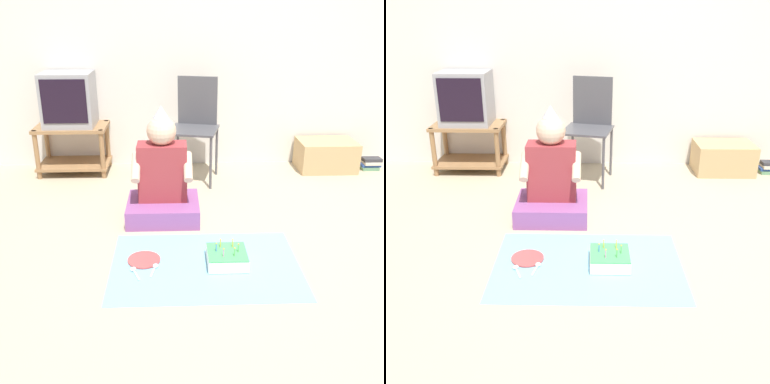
# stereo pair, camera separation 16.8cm
# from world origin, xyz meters

# --- Properties ---
(ground_plane) EXTENTS (16.00, 16.00, 0.00)m
(ground_plane) POSITION_xyz_m (0.00, 0.00, 0.00)
(ground_plane) COLOR tan
(wall_back) EXTENTS (6.40, 0.06, 2.55)m
(wall_back) POSITION_xyz_m (0.00, 2.20, 1.27)
(wall_back) COLOR silver
(wall_back) RESTS_ON ground_plane
(tv_stand) EXTENTS (0.66, 0.43, 0.46)m
(tv_stand) POSITION_xyz_m (-1.45, 1.95, 0.27)
(tv_stand) COLOR #997047
(tv_stand) RESTS_ON ground_plane
(tv) EXTENTS (0.45, 0.39, 0.49)m
(tv) POSITION_xyz_m (-1.45, 1.96, 0.70)
(tv) COLOR #99999E
(tv) RESTS_ON tv_stand
(folding_chair) EXTENTS (0.49, 0.49, 0.91)m
(folding_chair) POSITION_xyz_m (-0.29, 1.77, 0.53)
(folding_chair) COLOR #4C4C51
(folding_chair) RESTS_ON ground_plane
(cardboard_box_stack) EXTENTS (0.54, 0.39, 0.29)m
(cardboard_box_stack) POSITION_xyz_m (0.99, 1.94, 0.14)
(cardboard_box_stack) COLOR tan
(cardboard_box_stack) RESTS_ON ground_plane
(book_pile) EXTENTS (0.20, 0.15, 0.11)m
(book_pile) POSITION_xyz_m (1.44, 1.92, 0.06)
(book_pile) COLOR #60936B
(book_pile) RESTS_ON ground_plane
(person_seated) EXTENTS (0.53, 0.46, 0.85)m
(person_seated) POSITION_xyz_m (-0.58, 0.91, 0.28)
(person_seated) COLOR #8C4C8C
(person_seated) RESTS_ON ground_plane
(party_cloth) EXTENTS (1.16, 0.81, 0.01)m
(party_cloth) POSITION_xyz_m (-0.30, 0.19, 0.00)
(party_cloth) COLOR #7FC6E0
(party_cloth) RESTS_ON ground_plane
(birthday_cake) EXTENTS (0.25, 0.25, 0.14)m
(birthday_cake) POSITION_xyz_m (-0.17, 0.20, 0.05)
(birthday_cake) COLOR white
(birthday_cake) RESTS_ON party_cloth
(paper_plate) EXTENTS (0.21, 0.21, 0.01)m
(paper_plate) POSITION_xyz_m (-0.69, 0.25, 0.01)
(paper_plate) COLOR #D84C4C
(paper_plate) RESTS_ON party_cloth
(plastic_spoon_near) EXTENTS (0.05, 0.14, 0.01)m
(plastic_spoon_near) POSITION_xyz_m (-0.61, 0.16, 0.01)
(plastic_spoon_near) COLOR white
(plastic_spoon_near) RESTS_ON party_cloth
(plastic_spoon_far) EXTENTS (0.07, 0.14, 0.01)m
(plastic_spoon_far) POSITION_xyz_m (-0.74, 0.13, 0.01)
(plastic_spoon_far) COLOR white
(plastic_spoon_far) RESTS_ON party_cloth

